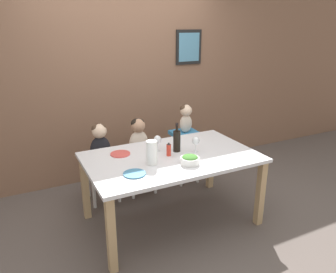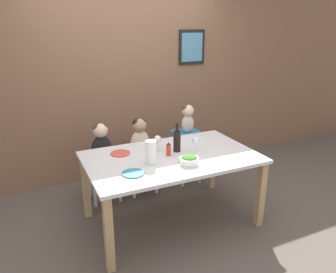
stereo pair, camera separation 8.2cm
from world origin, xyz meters
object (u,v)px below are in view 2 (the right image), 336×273
at_px(chair_right_highchair, 187,143).
at_px(salad_bowl_large, 189,160).
at_px(chair_far_center, 141,161).
at_px(paper_towel_roll, 151,153).
at_px(dinner_plate_back_left, 120,153).
at_px(person_child_left, 101,142).
at_px(chair_far_left, 103,168).
at_px(person_baby_right, 188,116).
at_px(dinner_plate_front_left, 133,173).
at_px(person_child_center, 140,136).
at_px(wine_glass_near, 196,141).
at_px(wine_glass_far, 158,140).
at_px(wine_bottle, 177,140).

xyz_separation_m(chair_right_highchair, salad_bowl_large, (-0.53, -1.02, 0.26)).
distance_m(chair_far_center, paper_towel_roll, 1.00).
height_order(salad_bowl_large, dinner_plate_back_left, salad_bowl_large).
distance_m(chair_far_center, person_child_left, 0.57).
relative_size(chair_far_left, person_child_left, 0.98).
xyz_separation_m(chair_far_left, person_baby_right, (1.11, 0.00, 0.51)).
relative_size(chair_right_highchair, person_baby_right, 1.88).
bearing_deg(dinner_plate_front_left, chair_right_highchair, 42.73).
bearing_deg(dinner_plate_back_left, chair_far_left, 98.45).
relative_size(chair_far_center, dinner_plate_front_left, 2.34).
distance_m(person_child_center, salad_bowl_large, 1.03).
height_order(person_child_left, person_baby_right, person_baby_right).
bearing_deg(wine_glass_near, salad_bowl_large, -130.67).
relative_size(wine_glass_near, wine_glass_far, 1.00).
bearing_deg(wine_glass_far, person_child_center, 88.54).
height_order(chair_right_highchair, person_baby_right, person_baby_right).
relative_size(person_child_left, wine_glass_near, 2.83).
distance_m(dinner_plate_front_left, dinner_plate_back_left, 0.50).
bearing_deg(wine_bottle, chair_far_center, 103.29).
height_order(chair_far_left, wine_glass_near, wine_glass_near).
bearing_deg(paper_towel_roll, person_child_left, 106.85).
height_order(person_child_center, salad_bowl_large, person_child_center).
bearing_deg(dinner_plate_back_left, salad_bowl_large, -45.48).
bearing_deg(wine_bottle, chair_far_left, 132.91).
bearing_deg(person_child_center, person_baby_right, 0.04).
relative_size(person_baby_right, wine_bottle, 1.20).
relative_size(paper_towel_roll, dinner_plate_front_left, 1.16).
bearing_deg(chair_right_highchair, salad_bowl_large, -117.51).
xyz_separation_m(person_baby_right, wine_bottle, (-0.49, -0.68, -0.04)).
xyz_separation_m(chair_far_center, paper_towel_roll, (-0.21, -0.86, 0.47)).
bearing_deg(paper_towel_roll, dinner_plate_back_left, 117.21).
relative_size(chair_right_highchair, salad_bowl_large, 3.79).
xyz_separation_m(person_baby_right, paper_towel_roll, (-0.85, -0.86, -0.04)).
relative_size(person_child_center, salad_bowl_large, 2.65).
height_order(chair_far_left, person_baby_right, person_baby_right).
xyz_separation_m(person_baby_right, dinner_plate_back_left, (-1.04, -0.50, -0.15)).
distance_m(paper_towel_roll, wine_glass_far, 0.34).
bearing_deg(wine_glass_far, paper_towel_roll, -123.76).
height_order(person_baby_right, wine_glass_far, person_baby_right).
bearing_deg(chair_far_center, person_baby_right, 0.18).
xyz_separation_m(chair_far_center, dinner_plate_back_left, (-0.39, -0.50, 0.36)).
xyz_separation_m(chair_far_center, person_baby_right, (0.65, 0.00, 0.51)).
bearing_deg(wine_glass_near, person_baby_right, 67.46).
bearing_deg(chair_right_highchair, chair_far_left, 180.00).
distance_m(person_child_center, wine_glass_near, 0.85).
bearing_deg(person_child_left, dinner_plate_back_left, -81.58).
distance_m(chair_far_left, person_child_center, 0.57).
bearing_deg(chair_far_left, person_baby_right, 0.11).
relative_size(paper_towel_roll, wine_glass_near, 1.38).
height_order(person_child_center, paper_towel_roll, paper_towel_roll).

